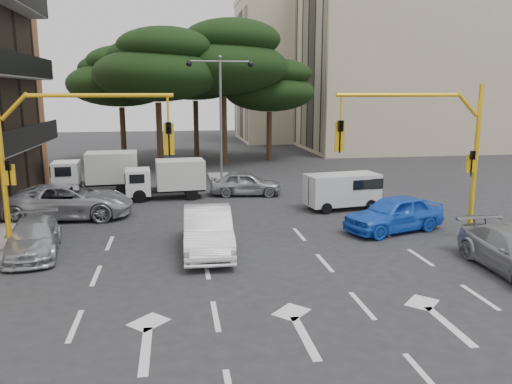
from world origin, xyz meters
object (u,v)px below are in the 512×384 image
(signal_mast_right, at_px, (434,141))
(car_silver_wagon, at_px, (33,238))
(street_lamp_center, at_px, (220,96))
(car_silver_cross_a, at_px, (69,201))
(box_truck_a, at_px, (97,173))
(box_truck_b, at_px, (166,179))
(car_silver_cross_b, at_px, (246,183))
(van_white, at_px, (342,191))
(car_blue_compact, at_px, (394,213))
(car_white_hatch, at_px, (208,230))
(signal_mast_left, at_px, (57,147))

(signal_mast_right, distance_m, car_silver_wagon, 15.17)
(street_lamp_center, distance_m, car_silver_cross_a, 12.17)
(box_truck_a, distance_m, box_truck_b, 4.54)
(car_silver_cross_b, xyz_separation_m, van_white, (4.24, -4.07, 0.22))
(signal_mast_right, xyz_separation_m, car_silver_wagon, (-14.80, 0.58, -3.27))
(box_truck_a, bearing_deg, box_truck_b, -123.98)
(street_lamp_center, height_order, car_silver_cross_a, street_lamp_center)
(street_lamp_center, height_order, car_blue_compact, street_lamp_center)
(car_blue_compact, relative_size, box_truck_a, 0.93)
(street_lamp_center, distance_m, box_truck_b, 7.16)
(car_silver_cross_b, bearing_deg, signal_mast_right, -140.95)
(car_silver_wagon, height_order, van_white, van_white)
(car_silver_wagon, bearing_deg, car_white_hatch, -14.64)
(car_silver_cross_a, height_order, box_truck_b, box_truck_b)
(signal_mast_right, xyz_separation_m, van_white, (-1.62, 5.59, -2.99))
(car_blue_compact, xyz_separation_m, box_truck_a, (-13.37, 10.39, 0.42))
(signal_mast_left, height_order, car_silver_wagon, signal_mast_left)
(street_lamp_center, xyz_separation_m, car_white_hatch, (-1.82, -14.13, -4.63))
(signal_mast_right, xyz_separation_m, box_truck_b, (-10.24, 9.51, -2.83))
(box_truck_a, bearing_deg, car_silver_cross_b, -108.34)
(street_lamp_center, relative_size, car_silver_cross_a, 1.35)
(car_white_hatch, height_order, box_truck_b, box_truck_b)
(signal_mast_right, relative_size, car_silver_wagon, 1.42)
(car_white_hatch, distance_m, box_truck_b, 9.76)
(box_truck_a, bearing_deg, car_silver_wagon, 172.68)
(car_blue_compact, height_order, car_silver_cross_a, car_silver_cross_a)
(car_silver_wagon, bearing_deg, box_truck_b, 54.72)
(car_silver_cross_b, distance_m, van_white, 5.88)
(van_white, xyz_separation_m, box_truck_b, (-8.62, 3.92, 0.16))
(car_silver_cross_b, xyz_separation_m, box_truck_b, (-4.38, -0.15, 0.37))
(car_white_hatch, bearing_deg, street_lamp_center, 84.38)
(signal_mast_left, bearing_deg, signal_mast_right, 0.00)
(signal_mast_left, relative_size, car_silver_cross_a, 1.04)
(box_truck_b, bearing_deg, car_white_hatch, -174.68)
(car_silver_cross_a, bearing_deg, box_truck_a, -1.92)
(street_lamp_center, bearing_deg, box_truck_b, -127.34)
(car_white_hatch, relative_size, car_blue_compact, 1.10)
(street_lamp_center, height_order, van_white, street_lamp_center)
(car_blue_compact, bearing_deg, car_silver_cross_b, -166.50)
(car_white_hatch, height_order, box_truck_a, box_truck_a)
(signal_mast_left, xyz_separation_m, car_white_hatch, (4.98, -0.12, -3.09))
(car_white_hatch, bearing_deg, box_truck_b, 101.22)
(signal_mast_right, distance_m, car_silver_cross_b, 11.74)
(van_white, bearing_deg, signal_mast_left, -73.37)
(street_lamp_center, height_order, car_silver_cross_b, street_lamp_center)
(street_lamp_center, relative_size, car_silver_cross_b, 1.95)
(car_silver_cross_a, bearing_deg, street_lamp_center, -41.61)
(signal_mast_right, bearing_deg, signal_mast_left, 180.00)
(car_white_hatch, xyz_separation_m, car_silver_cross_b, (2.77, 9.78, -0.12))
(van_white, bearing_deg, car_blue_compact, 2.55)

